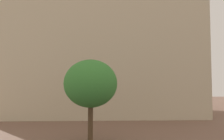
% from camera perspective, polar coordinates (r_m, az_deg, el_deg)
% --- Properties ---
extents(landmark_building, '(26.10, 14.86, 37.51)m').
position_cam_1_polar(landmark_building, '(33.53, -2.61, 7.11)').
color(landmark_building, beige).
rests_on(landmark_building, ground_plane).
extents(tree_curb_far, '(3.84, 3.84, 5.85)m').
position_cam_1_polar(tree_curb_far, '(16.61, -5.32, -3.40)').
color(tree_curb_far, '#4C3823').
rests_on(tree_curb_far, ground_plane).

